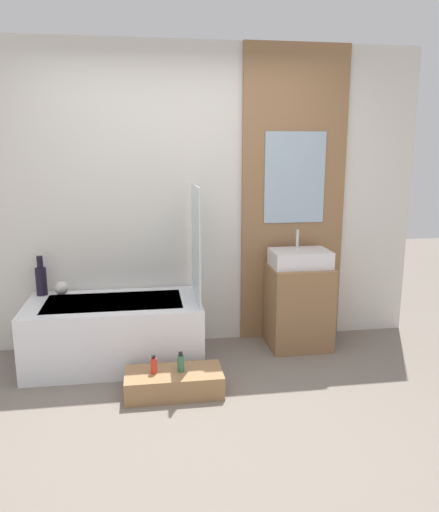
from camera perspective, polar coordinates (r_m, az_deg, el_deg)
The scene contains 12 objects.
ground_plane at distance 3.29m, azimuth -1.41°, elevation -19.63°, with size 12.00×12.00×0.00m, color slate.
wall_tiled_back at distance 4.38m, azimuth -4.15°, elevation 6.56°, with size 4.20×0.06×2.60m, color silver.
wall_wood_accent at distance 4.52m, azimuth 8.46°, elevation 6.78°, with size 0.93×0.04×2.60m.
bathtub at distance 4.21m, azimuth -11.86°, elevation -8.47°, with size 1.39×0.74×0.52m.
glass_shower_screen at distance 3.98m, azimuth -2.73°, elevation 1.44°, with size 0.01×0.61×0.93m, color silver.
wooden_step_bench at distance 3.72m, azimuth -5.24°, elevation -14.19°, with size 0.70×0.33×0.17m, color #997047.
vanity_cabinet at distance 4.48m, azimuth 9.01°, elevation -5.71°, with size 0.53×0.46×0.73m, color #8E6642.
sink at distance 4.36m, azimuth 9.20°, elevation -0.25°, with size 0.50×0.34×0.31m.
vase_tall_dark at distance 4.43m, azimuth -19.71°, elevation -2.52°, with size 0.09×0.09×0.33m.
vase_round_light at distance 4.41m, azimuth -17.62°, elevation -3.50°, with size 0.11×0.11×0.11m, color silver.
bottle_soap_primary at distance 3.65m, azimuth -7.53°, elevation -12.26°, with size 0.05×0.05×0.14m.
bottle_soap_secondary at distance 3.66m, azimuth -4.45°, elevation -12.07°, with size 0.05×0.05×0.15m.
Camera 1 is at (-0.35, -2.77, 1.75)m, focal length 35.00 mm.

